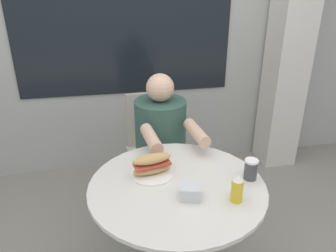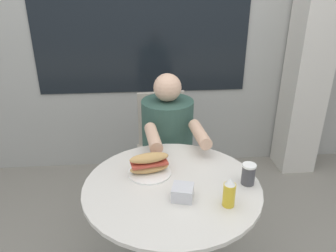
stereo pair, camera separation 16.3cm
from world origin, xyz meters
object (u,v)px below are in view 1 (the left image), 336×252
(drink_cup, at_px, (251,169))
(condiment_bottle, at_px, (237,188))
(sandwich_on_plate, at_px, (152,166))
(diner_chair, at_px, (153,140))
(cafe_table, at_px, (177,218))
(seated_diner, at_px, (162,168))

(drink_cup, height_order, condiment_bottle, condiment_bottle)
(sandwich_on_plate, bearing_deg, diner_chair, 81.59)
(cafe_table, relative_size, diner_chair, 0.95)
(sandwich_on_plate, xyz_separation_m, condiment_bottle, (0.32, -0.28, 0.02))
(diner_chair, xyz_separation_m, condiment_bottle, (0.20, -1.11, 0.30))
(diner_chair, xyz_separation_m, sandwich_on_plate, (-0.12, -0.83, 0.28))
(diner_chair, height_order, sandwich_on_plate, diner_chair)
(diner_chair, relative_size, seated_diner, 0.78)
(cafe_table, bearing_deg, drink_cup, -3.27)
(cafe_table, bearing_deg, sandwich_on_plate, 133.37)
(cafe_table, bearing_deg, seated_diner, 86.69)
(diner_chair, xyz_separation_m, drink_cup, (0.33, -0.96, 0.29))
(cafe_table, height_order, sandwich_on_plate, sandwich_on_plate)
(sandwich_on_plate, bearing_deg, cafe_table, -46.63)
(seated_diner, height_order, sandwich_on_plate, seated_diner)
(diner_chair, height_order, seated_diner, seated_diner)
(seated_diner, xyz_separation_m, condiment_bottle, (0.19, -0.76, 0.34))
(diner_chair, bearing_deg, cafe_table, 83.34)
(cafe_table, relative_size, seated_diner, 0.74)
(condiment_bottle, bearing_deg, drink_cup, 49.04)
(cafe_table, xyz_separation_m, sandwich_on_plate, (-0.10, 0.11, 0.24))
(diner_chair, height_order, drink_cup, diner_chair)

